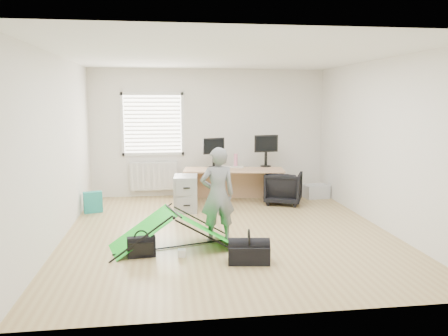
{
  "coord_description": "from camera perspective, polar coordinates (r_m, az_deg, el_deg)",
  "views": [
    {
      "loc": [
        -0.94,
        -6.59,
        2.05
      ],
      "look_at": [
        0.0,
        0.4,
        0.95
      ],
      "focal_mm": 35.0,
      "sensor_mm": 36.0,
      "label": 1
    }
  ],
  "objects": [
    {
      "name": "desk",
      "position": [
        8.8,
        1.28,
        -2.33
      ],
      "size": [
        2.06,
        0.9,
        0.68
      ],
      "primitive_type": "cube",
      "rotation": [
        0.0,
        0.0,
        -0.14
      ],
      "color": "tan",
      "rests_on": "ground"
    },
    {
      "name": "back_wall",
      "position": [
        9.41,
        -1.92,
        4.6
      ],
      "size": [
        5.0,
        0.02,
        2.7
      ],
      "primitive_type": "cube",
      "color": "silver",
      "rests_on": "ground"
    },
    {
      "name": "office_chair",
      "position": [
        8.78,
        7.77,
        -2.58
      ],
      "size": [
        0.9,
        0.91,
        0.64
      ],
      "primitive_type": "imported",
      "rotation": [
        0.0,
        0.0,
        2.75
      ],
      "color": "black",
      "rests_on": "ground"
    },
    {
      "name": "duffel_bag",
      "position": [
        5.66,
        3.26,
        -11.14
      ],
      "size": [
        0.56,
        0.34,
        0.23
      ],
      "primitive_type": "cube",
      "rotation": [
        0.0,
        0.0,
        -0.14
      ],
      "color": "black",
      "rests_on": "ground"
    },
    {
      "name": "tote_bag",
      "position": [
        8.39,
        -16.75,
        -4.29
      ],
      "size": [
        0.35,
        0.23,
        0.39
      ],
      "primitive_type": "cube",
      "rotation": [
        0.0,
        0.0,
        0.3
      ],
      "color": "teal",
      "rests_on": "ground"
    },
    {
      "name": "white_box",
      "position": [
        5.91,
        -5.54,
        -10.99
      ],
      "size": [
        0.11,
        0.11,
        0.1
      ],
      "primitive_type": "cube",
      "rotation": [
        0.0,
        0.0,
        -0.07
      ],
      "color": "silver",
      "rests_on": "ground"
    },
    {
      "name": "ground",
      "position": [
        6.97,
        0.44,
        -8.25
      ],
      "size": [
        5.5,
        5.5,
        0.0
      ],
      "primitive_type": "plane",
      "color": "tan",
      "rests_on": "ground"
    },
    {
      "name": "window",
      "position": [
        9.32,
        -9.3,
        5.68
      ],
      "size": [
        1.2,
        0.06,
        1.2
      ],
      "primitive_type": "cube",
      "color": "silver",
      "rests_on": "back_wall"
    },
    {
      "name": "keyboard",
      "position": [
        8.97,
        1.05,
        0.15
      ],
      "size": [
        0.51,
        0.27,
        0.02
      ],
      "primitive_type": "cube",
      "rotation": [
        0.0,
        0.0,
        -0.23
      ],
      "color": "beige",
      "rests_on": "desk"
    },
    {
      "name": "radiator",
      "position": [
        9.4,
        -9.14,
        -1.04
      ],
      "size": [
        1.0,
        0.12,
        0.6
      ],
      "primitive_type": "cube",
      "color": "silver",
      "rests_on": "back_wall"
    },
    {
      "name": "thermos",
      "position": [
        9.01,
        1.54,
        1.0
      ],
      "size": [
        0.1,
        0.1,
        0.28
      ],
      "primitive_type": "cylinder",
      "rotation": [
        0.0,
        0.0,
        0.38
      ],
      "color": "#D17594",
      "rests_on": "desk"
    },
    {
      "name": "kite",
      "position": [
        6.18,
        -6.58,
        -7.99
      ],
      "size": [
        1.84,
        1.17,
        0.53
      ],
      "primitive_type": null,
      "rotation": [
        0.0,
        0.0,
        0.26
      ],
      "color": "#12C11F",
      "rests_on": "ground"
    },
    {
      "name": "filing_cabinet",
      "position": [
        8.18,
        -5.0,
        -3.3
      ],
      "size": [
        0.47,
        0.6,
        0.66
      ],
      "primitive_type": "cube",
      "rotation": [
        0.0,
        0.0,
        -0.09
      ],
      "color": "#949799",
      "rests_on": "ground"
    },
    {
      "name": "monitor_left",
      "position": [
        8.92,
        -1.37,
        1.48
      ],
      "size": [
        0.47,
        0.25,
        0.45
      ],
      "primitive_type": "cube",
      "rotation": [
        0.0,
        0.0,
        0.34
      ],
      "color": "black",
      "rests_on": "desk"
    },
    {
      "name": "person",
      "position": [
        6.32,
        -0.83,
        -3.52
      ],
      "size": [
        0.54,
        0.39,
        1.39
      ],
      "primitive_type": "imported",
      "rotation": [
        0.0,
        0.0,
        3.26
      ],
      "color": "slate",
      "rests_on": "ground"
    },
    {
      "name": "storage_crate",
      "position": [
        9.46,
        11.93,
        -2.98
      ],
      "size": [
        0.53,
        0.4,
        0.28
      ],
      "primitive_type": "cube",
      "rotation": [
        0.0,
        0.0,
        0.12
      ],
      "color": "#B5B9BF",
      "rests_on": "ground"
    },
    {
      "name": "monitor_right",
      "position": [
        9.1,
        5.48,
        1.7
      ],
      "size": [
        0.51,
        0.18,
        0.48
      ],
      "primitive_type": "cube",
      "rotation": [
        0.0,
        0.0,
        0.15
      ],
      "color": "black",
      "rests_on": "desk"
    },
    {
      "name": "laptop_bag",
      "position": [
        5.94,
        -10.73,
        -10.1
      ],
      "size": [
        0.38,
        0.15,
        0.28
      ],
      "primitive_type": "cube",
      "rotation": [
        0.0,
        0.0,
        0.1
      ],
      "color": "black",
      "rests_on": "ground"
    }
  ]
}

